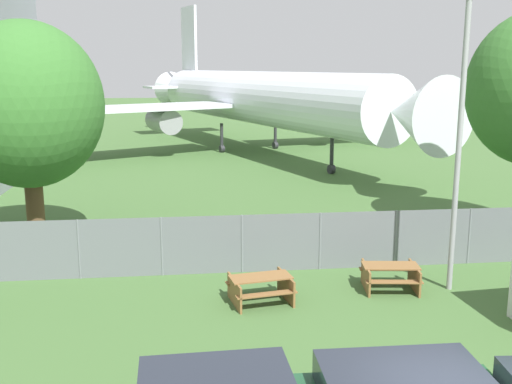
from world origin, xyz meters
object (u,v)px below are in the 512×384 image
Objects in this scene: picnic_bench_open_grass at (261,286)px; tree_left_of_cabin at (27,106)px; airplane at (255,98)px; picnic_bench_near_cabin at (390,274)px.

tree_left_of_cabin is at bearing 140.82° from picnic_bench_open_grass.
airplane is 19.99× the size of picnic_bench_open_grass.
picnic_bench_open_grass is at bearing -26.29° from airplane.
picnic_bench_near_cabin is at bearing -25.99° from tree_left_of_cabin.
airplane reaches higher than picnic_bench_open_grass.
picnic_bench_near_cabin is 13.56m from tree_left_of_cabin.
picnic_bench_near_cabin is 0.94× the size of picnic_bench_open_grass.
airplane is at bearing 91.31° from picnic_bench_near_cabin.
airplane is 21.36× the size of picnic_bench_near_cabin.
tree_left_of_cabin reaches higher than picnic_bench_open_grass.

